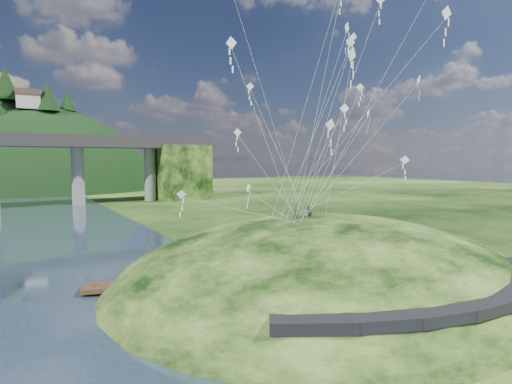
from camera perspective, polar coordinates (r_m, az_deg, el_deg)
ground at (r=27.60m, az=-0.53°, el=-15.92°), size 320.00×320.00×0.00m
grass_hill at (r=34.11m, az=9.60°, el=-14.56°), size 36.00×32.00×13.00m
footpath at (r=25.40m, az=27.01°, el=-13.32°), size 22.29×5.84×0.83m
wooden_dock at (r=31.72m, az=-11.60°, el=-12.46°), size 13.08×5.90×0.93m
kite_flyers at (r=33.15m, az=7.10°, el=-2.13°), size 2.30×0.95×1.74m
kite_swarm at (r=32.50m, az=10.88°, el=17.82°), size 20.17×17.00×19.81m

